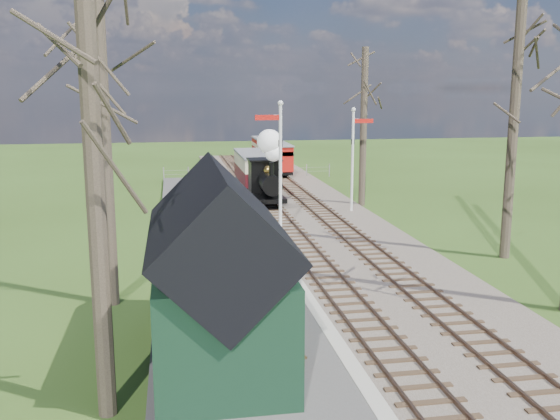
{
  "coord_description": "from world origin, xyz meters",
  "views": [
    {
      "loc": [
        -5.28,
        -10.47,
        6.73
      ],
      "look_at": [
        -0.83,
        15.33,
        1.6
      ],
      "focal_mm": 40.0,
      "sensor_mm": 36.0,
      "label": 1
    }
  ],
  "objects": [
    {
      "name": "semaphore_near",
      "position": [
        -0.77,
        16.0,
        3.62
      ],
      "size": [
        1.22,
        0.24,
        6.22
      ],
      "color": "silver",
      "rests_on": "ground"
    },
    {
      "name": "fence_line",
      "position": [
        0.3,
        36.0,
        0.55
      ],
      "size": [
        12.6,
        0.08,
        1.0
      ],
      "color": "slate",
      "rests_on": "ground"
    },
    {
      "name": "red_carriage_b",
      "position": [
        2.6,
        42.43,
        1.42
      ],
      "size": [
        1.94,
        4.79,
        2.04
      ],
      "color": "black",
      "rests_on": "ground"
    },
    {
      "name": "platform",
      "position": [
        -3.5,
        14.0,
        0.1
      ],
      "size": [
        5.0,
        44.0,
        0.2
      ],
      "primitive_type": "cube",
      "color": "#474442",
      "rests_on": "ground"
    },
    {
      "name": "person",
      "position": [
        -2.92,
        3.55,
        0.8
      ],
      "size": [
        0.38,
        0.49,
        1.2
      ],
      "primitive_type": "imported",
      "rotation": [
        0.0,
        0.0,
        1.8
      ],
      "color": "black",
      "rests_on": "platform"
    },
    {
      "name": "bare_trees",
      "position": [
        1.33,
        10.1,
        5.21
      ],
      "size": [
        15.51,
        22.39,
        12.0
      ],
      "color": "#382D23",
      "rests_on": "ground"
    },
    {
      "name": "semaphore_far",
      "position": [
        4.37,
        22.0,
        3.35
      ],
      "size": [
        1.22,
        0.24,
        5.72
      ],
      "color": "silver",
      "rests_on": "ground"
    },
    {
      "name": "coach",
      "position": [
        0.0,
        30.45,
        1.48
      ],
      "size": [
        2.03,
        6.96,
        2.14
      ],
      "color": "black",
      "rests_on": "ground"
    },
    {
      "name": "locomotive",
      "position": [
        -0.01,
        24.39,
        2.01
      ],
      "size": [
        1.74,
        4.06,
        4.35
      ],
      "color": "black",
      "rests_on": "ground"
    },
    {
      "name": "coping_strip",
      "position": [
        -1.2,
        14.0,
        0.1
      ],
      "size": [
        0.4,
        44.0,
        0.21
      ],
      "primitive_type": "cube",
      "color": "#B2AD9E",
      "rests_on": "ground"
    },
    {
      "name": "bench",
      "position": [
        -2.83,
        3.64,
        0.59
      ],
      "size": [
        0.87,
        1.53,
        0.84
      ],
      "color": "#4B361B",
      "rests_on": "platform"
    },
    {
      "name": "track_near",
      "position": [
        0.0,
        22.0,
        0.1
      ],
      "size": [
        1.6,
        60.0,
        0.15
      ],
      "color": "brown",
      "rests_on": "ground"
    },
    {
      "name": "station_shed",
      "position": [
        -4.3,
        4.0,
        2.27
      ],
      "size": [
        3.25,
        6.3,
        4.78
      ],
      "color": "black",
      "rests_on": "platform"
    },
    {
      "name": "sign_board",
      "position": [
        -1.41,
        8.79,
        0.69
      ],
      "size": [
        0.2,
        0.67,
        0.98
      ],
      "color": "#0F4636",
      "rests_on": "platform"
    },
    {
      "name": "track_far",
      "position": [
        2.6,
        22.0,
        0.1
      ],
      "size": [
        1.6,
        60.0,
        0.15
      ],
      "color": "brown",
      "rests_on": "ground"
    },
    {
      "name": "ballast_bed",
      "position": [
        1.3,
        22.0,
        0.05
      ],
      "size": [
        8.0,
        60.0,
        0.1
      ],
      "primitive_type": "cube",
      "color": "brown",
      "rests_on": "ground"
    },
    {
      "name": "distant_hills",
      "position": [
        1.4,
        64.38,
        -16.21
      ],
      "size": [
        114.4,
        48.0,
        22.02
      ],
      "color": "#385B23",
      "rests_on": "ground"
    },
    {
      "name": "red_carriage_a",
      "position": [
        2.6,
        36.93,
        1.42
      ],
      "size": [
        1.94,
        4.79,
        2.04
      ],
      "color": "black",
      "rests_on": "ground"
    }
  ]
}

